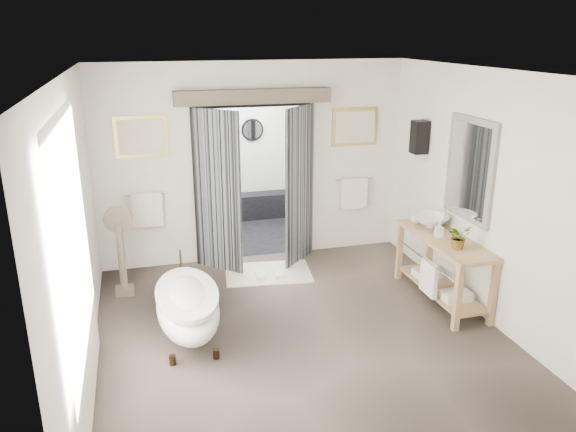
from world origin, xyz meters
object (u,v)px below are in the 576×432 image
at_px(vanity, 442,264).
at_px(rug, 268,273).
at_px(clawfoot_tub, 188,306).
at_px(basin, 431,221).

height_order(vanity, rug, vanity).
bearing_deg(clawfoot_tub, rug, 48.58).
height_order(clawfoot_tub, rug, clawfoot_tub).
xyz_separation_m(vanity, basin, (0.04, 0.42, 0.43)).
xyz_separation_m(clawfoot_tub, basin, (3.21, 0.46, 0.56)).
height_order(vanity, basin, basin).
distance_m(vanity, basin, 0.60).
bearing_deg(clawfoot_tub, basin, 8.08).
relative_size(vanity, rug, 1.33).
bearing_deg(vanity, basin, 84.94).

